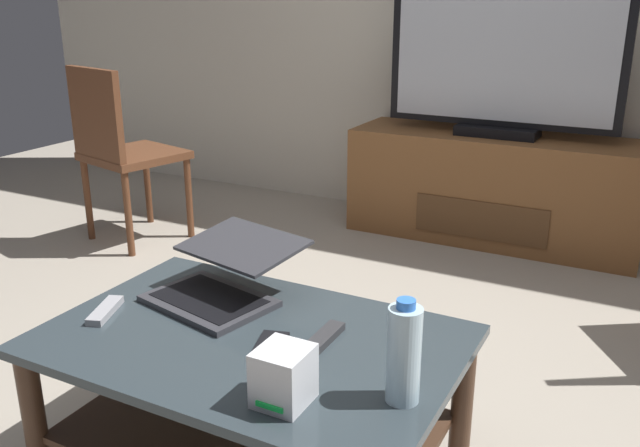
{
  "coord_description": "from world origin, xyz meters",
  "views": [
    {
      "loc": [
        0.98,
        -1.62,
        1.27
      ],
      "look_at": [
        0.04,
        0.18,
        0.57
      ],
      "focal_mm": 37.98,
      "sensor_mm": 36.0,
      "label": 1
    }
  ],
  "objects_px": {
    "media_cabinet": "(493,188)",
    "water_bottle_near": "(404,354)",
    "side_chair": "(120,146)",
    "router_box": "(284,376)",
    "soundbar_remote": "(105,311)",
    "coffee_table": "(252,380)",
    "television": "(503,68)",
    "cell_phone": "(270,345)",
    "laptop": "(223,278)",
    "tv_remote": "(324,337)"
  },
  "relations": [
    {
      "from": "coffee_table",
      "to": "cell_phone",
      "type": "bearing_deg",
      "value": -17.88
    },
    {
      "from": "television",
      "to": "soundbar_remote",
      "type": "bearing_deg",
      "value": -102.93
    },
    {
      "from": "television",
      "to": "tv_remote",
      "type": "bearing_deg",
      "value": -87.61
    },
    {
      "from": "media_cabinet",
      "to": "television",
      "type": "bearing_deg",
      "value": -90.0
    },
    {
      "from": "television",
      "to": "cell_phone",
      "type": "relative_size",
      "value": 8.41
    },
    {
      "from": "water_bottle_near",
      "to": "side_chair",
      "type": "bearing_deg",
      "value": 147.15
    },
    {
      "from": "cell_phone",
      "to": "water_bottle_near",
      "type": "bearing_deg",
      "value": -26.55
    },
    {
      "from": "media_cabinet",
      "to": "cell_phone",
      "type": "xyz_separation_m",
      "value": [
        -0.02,
        -2.24,
        0.14
      ]
    },
    {
      "from": "coffee_table",
      "to": "soundbar_remote",
      "type": "height_order",
      "value": "soundbar_remote"
    },
    {
      "from": "coffee_table",
      "to": "cell_phone",
      "type": "relative_size",
      "value": 7.67
    },
    {
      "from": "laptop",
      "to": "soundbar_remote",
      "type": "height_order",
      "value": "laptop"
    },
    {
      "from": "media_cabinet",
      "to": "side_chair",
      "type": "bearing_deg",
      "value": -150.52
    },
    {
      "from": "laptop",
      "to": "water_bottle_near",
      "type": "bearing_deg",
      "value": -21.03
    },
    {
      "from": "router_box",
      "to": "cell_phone",
      "type": "height_order",
      "value": "router_box"
    },
    {
      "from": "tv_remote",
      "to": "soundbar_remote",
      "type": "relative_size",
      "value": 1.0
    },
    {
      "from": "media_cabinet",
      "to": "water_bottle_near",
      "type": "relative_size",
      "value": 6.28
    },
    {
      "from": "media_cabinet",
      "to": "television",
      "type": "xyz_separation_m",
      "value": [
        -0.0,
        -0.02,
        0.63
      ]
    },
    {
      "from": "media_cabinet",
      "to": "laptop",
      "type": "height_order",
      "value": "laptop"
    },
    {
      "from": "router_box",
      "to": "soundbar_remote",
      "type": "height_order",
      "value": "router_box"
    },
    {
      "from": "tv_remote",
      "to": "soundbar_remote",
      "type": "distance_m",
      "value": 0.63
    },
    {
      "from": "cell_phone",
      "to": "router_box",
      "type": "bearing_deg",
      "value": -68.19
    },
    {
      "from": "media_cabinet",
      "to": "television",
      "type": "height_order",
      "value": "television"
    },
    {
      "from": "television",
      "to": "side_chair",
      "type": "height_order",
      "value": "television"
    },
    {
      "from": "cell_phone",
      "to": "tv_remote",
      "type": "bearing_deg",
      "value": 24.72
    },
    {
      "from": "router_box",
      "to": "media_cabinet",
      "type": "bearing_deg",
      "value": 93.22
    },
    {
      "from": "side_chair",
      "to": "water_bottle_near",
      "type": "height_order",
      "value": "side_chair"
    },
    {
      "from": "television",
      "to": "soundbar_remote",
      "type": "height_order",
      "value": "television"
    },
    {
      "from": "cell_phone",
      "to": "tv_remote",
      "type": "height_order",
      "value": "tv_remote"
    },
    {
      "from": "laptop",
      "to": "side_chair",
      "type": "bearing_deg",
      "value": 142.54
    },
    {
      "from": "router_box",
      "to": "soundbar_remote",
      "type": "relative_size",
      "value": 0.8
    },
    {
      "from": "tv_remote",
      "to": "soundbar_remote",
      "type": "xyz_separation_m",
      "value": [
        -0.61,
        -0.15,
        0.0
      ]
    },
    {
      "from": "coffee_table",
      "to": "television",
      "type": "relative_size",
      "value": 0.91
    },
    {
      "from": "coffee_table",
      "to": "router_box",
      "type": "relative_size",
      "value": 8.37
    },
    {
      "from": "television",
      "to": "side_chair",
      "type": "xyz_separation_m",
      "value": [
        -1.71,
        -0.94,
        -0.39
      ]
    },
    {
      "from": "laptop",
      "to": "television",
      "type": "bearing_deg",
      "value": 81.82
    },
    {
      "from": "laptop",
      "to": "tv_remote",
      "type": "height_order",
      "value": "laptop"
    },
    {
      "from": "media_cabinet",
      "to": "cell_phone",
      "type": "relative_size",
      "value": 10.78
    },
    {
      "from": "media_cabinet",
      "to": "router_box",
      "type": "distance_m",
      "value": 2.44
    },
    {
      "from": "laptop",
      "to": "water_bottle_near",
      "type": "xyz_separation_m",
      "value": [
        0.65,
        -0.25,
        0.05
      ]
    },
    {
      "from": "side_chair",
      "to": "cell_phone",
      "type": "height_order",
      "value": "side_chair"
    },
    {
      "from": "media_cabinet",
      "to": "water_bottle_near",
      "type": "distance_m",
      "value": 2.34
    },
    {
      "from": "router_box",
      "to": "tv_remote",
      "type": "bearing_deg",
      "value": 99.58
    },
    {
      "from": "side_chair",
      "to": "television",
      "type": "bearing_deg",
      "value": 28.93
    },
    {
      "from": "cell_phone",
      "to": "soundbar_remote",
      "type": "distance_m",
      "value": 0.51
    },
    {
      "from": "television",
      "to": "soundbar_remote",
      "type": "xyz_separation_m",
      "value": [
        -0.52,
        -2.27,
        -0.48
      ]
    },
    {
      "from": "water_bottle_near",
      "to": "cell_phone",
      "type": "distance_m",
      "value": 0.4
    },
    {
      "from": "media_cabinet",
      "to": "water_bottle_near",
      "type": "xyz_separation_m",
      "value": [
        0.36,
        -2.3,
        0.25
      ]
    },
    {
      "from": "coffee_table",
      "to": "television",
      "type": "height_order",
      "value": "television"
    },
    {
      "from": "coffee_table",
      "to": "laptop",
      "type": "xyz_separation_m",
      "value": [
        -0.2,
        0.16,
        0.19
      ]
    },
    {
      "from": "media_cabinet",
      "to": "side_chair",
      "type": "xyz_separation_m",
      "value": [
        -1.71,
        -0.96,
        0.24
      ]
    }
  ]
}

